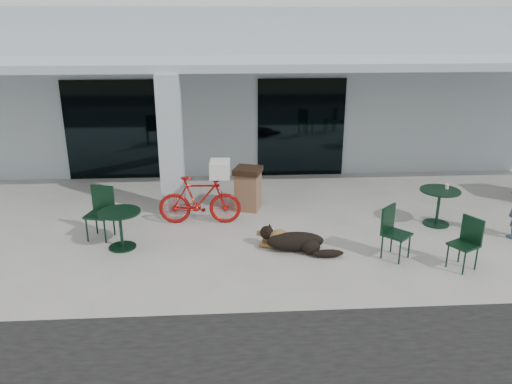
{
  "coord_description": "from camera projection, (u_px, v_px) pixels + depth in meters",
  "views": [
    {
      "loc": [
        -0.31,
        -8.51,
        4.23
      ],
      "look_at": [
        0.28,
        0.69,
        1.0
      ],
      "focal_mm": 35.0,
      "sensor_mm": 36.0,
      "label": 1
    }
  ],
  "objects": [
    {
      "name": "trash_receptacle",
      "position": [
        248.0,
        189.0,
        11.5
      ],
      "size": [
        0.74,
        0.74,
        1.0
      ],
      "primitive_type": null,
      "rotation": [
        0.0,
        0.0,
        -0.31
      ],
      "color": "#835F44",
      "rests_on": "ground"
    },
    {
      "name": "storefront_glass_right",
      "position": [
        301.0,
        128.0,
        13.78
      ],
      "size": [
        2.4,
        0.06,
        2.7
      ],
      "primitive_type": "cube",
      "color": "black",
      "rests_on": "ground"
    },
    {
      "name": "storefront_glass_left",
      "position": [
        118.0,
        130.0,
        13.48
      ],
      "size": [
        2.8,
        0.06,
        2.7
      ],
      "primitive_type": "cube",
      "color": "black",
      "rests_on": "ground"
    },
    {
      "name": "overhang",
      "position": [
        236.0,
        63.0,
        11.76
      ],
      "size": [
        22.0,
        2.8,
        0.18
      ],
      "primitive_type": "cube",
      "color": "silver",
      "rests_on": "column"
    },
    {
      "name": "cafe_table_near",
      "position": [
        121.0,
        230.0,
        9.58
      ],
      "size": [
        0.91,
        0.91,
        0.75
      ],
      "primitive_type": null,
      "rotation": [
        0.0,
        0.0,
        -0.14
      ],
      "color": "#11321E",
      "rests_on": "ground"
    },
    {
      "name": "laundry_basket",
      "position": [
        220.0,
        169.0,
        10.46
      ],
      "size": [
        0.44,
        0.58,
        0.33
      ],
      "primitive_type": "cube",
      "rotation": [
        0.0,
        0.0,
        1.53
      ],
      "color": "white",
      "rests_on": "bicycle"
    },
    {
      "name": "cafe_table_far",
      "position": [
        438.0,
        207.0,
        10.66
      ],
      "size": [
        1.0,
        1.0,
        0.79
      ],
      "primitive_type": null,
      "rotation": [
        0.0,
        0.0,
        -0.2
      ],
      "color": "#11321E",
      "rests_on": "ground"
    },
    {
      "name": "dog",
      "position": [
        295.0,
        240.0,
        9.52
      ],
      "size": [
        1.34,
        0.9,
        0.42
      ],
      "primitive_type": null,
      "rotation": [
        0.0,
        0.0,
        -0.41
      ],
      "color": "black",
      "rests_on": "ground"
    },
    {
      "name": "cafe_chair_near",
      "position": [
        99.0,
        214.0,
        9.94
      ],
      "size": [
        0.59,
        0.63,
        1.06
      ],
      "primitive_type": null,
      "rotation": [
        0.0,
        0.0,
        -0.26
      ],
      "color": "#11321E",
      "rests_on": "ground"
    },
    {
      "name": "cafe_chair_far_a",
      "position": [
        397.0,
        234.0,
        9.13
      ],
      "size": [
        0.66,
        0.66,
        0.99
      ],
      "primitive_type": null,
      "rotation": [
        0.0,
        0.0,
        0.76
      ],
      "color": "#11321E",
      "rests_on": "ground"
    },
    {
      "name": "cafe_chair_far_b",
      "position": [
        464.0,
        244.0,
        8.75
      ],
      "size": [
        0.61,
        0.59,
        0.94
      ],
      "primitive_type": null,
      "rotation": [
        0.0,
        0.0,
        -1.07
      ],
      "color": "#11321E",
      "rests_on": "ground"
    },
    {
      "name": "cup_near_dog",
      "position": [
        261.0,
        231.0,
        10.37
      ],
      "size": [
        0.09,
        0.09,
        0.09
      ],
      "primitive_type": "cylinder",
      "rotation": [
        0.0,
        0.0,
        0.23
      ],
      "color": "white",
      "rests_on": "ground"
    },
    {
      "name": "column",
      "position": [
        171.0,
        146.0,
        10.99
      ],
      "size": [
        0.5,
        0.5,
        3.12
      ],
      "primitive_type": "cube",
      "color": "silver",
      "rests_on": "ground"
    },
    {
      "name": "cup_on_table",
      "position": [
        447.0,
        186.0,
        10.59
      ],
      "size": [
        0.09,
        0.09,
        0.1
      ],
      "primitive_type": "cylinder",
      "rotation": [
        0.0,
        0.0,
        -0.2
      ],
      "color": "white",
      "rests_on": "cafe_table_far"
    },
    {
      "name": "ground",
      "position": [
        244.0,
        254.0,
        9.43
      ],
      "size": [
        80.0,
        80.0,
        0.0
      ],
      "primitive_type": "plane",
      "color": "#B4B2AA",
      "rests_on": "ground"
    },
    {
      "name": "building",
      "position": [
        233.0,
        80.0,
        16.69
      ],
      "size": [
        22.0,
        7.0,
        4.5
      ],
      "primitive_type": "cube",
      "color": "silver",
      "rests_on": "ground"
    },
    {
      "name": "bicycle",
      "position": [
        200.0,
        200.0,
        10.68
      ],
      "size": [
        1.79,
        0.58,
        1.06
      ],
      "primitive_type": "imported",
      "rotation": [
        0.0,
        0.0,
        1.53
      ],
      "color": "#A8110D",
      "rests_on": "ground"
    }
  ]
}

